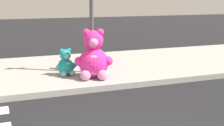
{
  "coord_description": "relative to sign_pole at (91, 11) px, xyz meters",
  "views": [
    {
      "loc": [
        -1.53,
        -3.86,
        2.23
      ],
      "look_at": [
        1.29,
        3.6,
        0.55
      ],
      "focal_mm": 50.62,
      "sensor_mm": 36.0,
      "label": 1
    }
  ],
  "objects": [
    {
      "name": "plush_pink_large",
      "position": [
        -0.14,
        -0.59,
        -1.19
      ],
      "size": [
        0.96,
        0.91,
        1.28
      ],
      "color": "#F22D93",
      "rests_on": "sidewalk"
    },
    {
      "name": "plush_teal",
      "position": [
        -0.76,
        -0.07,
        -1.41
      ],
      "size": [
        0.56,
        0.5,
        0.73
      ],
      "color": "teal",
      "rests_on": "sidewalk"
    },
    {
      "name": "sidewalk",
      "position": [
        -1.0,
        0.8,
        -1.77
      ],
      "size": [
        28.0,
        4.4,
        0.15
      ],
      "primitive_type": "cube",
      "color": "#9E9B93",
      "rests_on": "ground_plane"
    },
    {
      "name": "plush_brown",
      "position": [
        0.27,
        0.99,
        -1.47
      ],
      "size": [
        0.38,
        0.43,
        0.56
      ],
      "color": "olive",
      "rests_on": "sidewalk"
    },
    {
      "name": "plush_lavender",
      "position": [
        -0.66,
        0.68,
        -1.49
      ],
      "size": [
        0.36,
        0.38,
        0.51
      ],
      "color": "#B28CD8",
      "rests_on": "sidewalk"
    },
    {
      "name": "sign_pole",
      "position": [
        0.0,
        0.0,
        0.0
      ],
      "size": [
        0.56,
        0.11,
        3.2
      ],
      "color": "#4C4C51",
      "rests_on": "sidewalk"
    }
  ]
}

